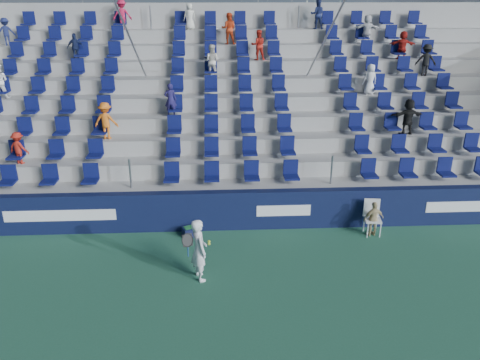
# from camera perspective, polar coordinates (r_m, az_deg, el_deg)

# --- Properties ---
(ground) EXTENTS (70.00, 70.00, 0.00)m
(ground) POSITION_cam_1_polar(r_m,az_deg,el_deg) (11.49, -0.29, -13.22)
(ground) COLOR #296045
(ground) RESTS_ON ground
(sponsor_wall) EXTENTS (24.00, 0.32, 1.20)m
(sponsor_wall) POSITION_cam_1_polar(r_m,az_deg,el_deg) (13.91, -0.89, -3.68)
(sponsor_wall) COLOR #0F1638
(sponsor_wall) RESTS_ON ground
(grandstand) EXTENTS (24.00, 8.17, 6.63)m
(grandstand) POSITION_cam_1_polar(r_m,az_deg,el_deg) (18.19, -1.52, 7.71)
(grandstand) COLOR #9B9A96
(grandstand) RESTS_ON ground
(tennis_player) EXTENTS (0.69, 0.69, 1.62)m
(tennis_player) POSITION_cam_1_polar(r_m,az_deg,el_deg) (11.50, -5.02, -8.46)
(tennis_player) COLOR white
(tennis_player) RESTS_ON ground
(line_judge_chair) EXTENTS (0.52, 0.53, 1.05)m
(line_judge_chair) POSITION_cam_1_polar(r_m,az_deg,el_deg) (14.19, 15.80, -4.05)
(line_judge_chair) COLOR white
(line_judge_chair) RESTS_ON ground
(line_judge) EXTENTS (0.66, 0.37, 1.06)m
(line_judge) POSITION_cam_1_polar(r_m,az_deg,el_deg) (14.08, 15.97, -4.58)
(line_judge) COLOR tan
(line_judge) RESTS_ON ground
(ball_bin) EXTENTS (0.59, 0.50, 0.28)m
(ball_bin) POSITION_cam_1_polar(r_m,az_deg,el_deg) (13.77, -5.94, -6.17)
(ball_bin) COLOR black
(ball_bin) RESTS_ON ground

